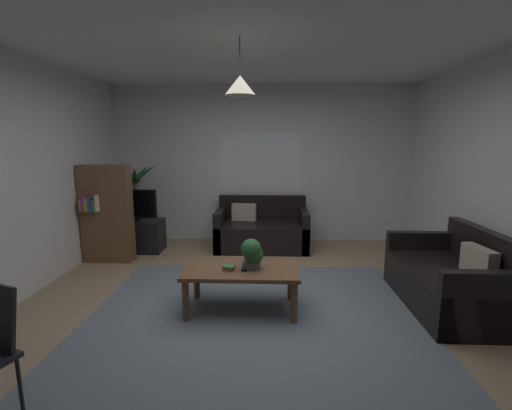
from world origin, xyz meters
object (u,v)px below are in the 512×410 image
at_px(couch_right_side, 452,282).
at_px(tv_stand, 134,235).
at_px(potted_palm_corner, 136,206).
at_px(tv, 132,205).
at_px(book_on_table_1, 229,267).
at_px(bookshelf_corner, 106,214).
at_px(couch_under_window, 262,231).
at_px(book_on_table_0, 229,269).
at_px(remote_on_table_0, 250,267).
at_px(pendant_lamp, 240,85).
at_px(remote_on_table_1, 247,268).
at_px(coffee_table, 242,274).
at_px(potted_plant_on_table, 252,253).

xyz_separation_m(couch_right_side, tv_stand, (-4.06, 1.79, -0.02)).
bearing_deg(potted_palm_corner, tv, -75.56).
xyz_separation_m(book_on_table_1, bookshelf_corner, (-1.93, 1.51, 0.22)).
distance_m(tv, potted_palm_corner, 0.50).
bearing_deg(book_on_table_1, couch_under_window, 83.01).
xyz_separation_m(book_on_table_0, book_on_table_1, (0.00, -0.01, 0.02)).
bearing_deg(remote_on_table_0, couch_under_window, 150.08).
bearing_deg(pendant_lamp, couch_under_window, 85.92).
bearing_deg(tv_stand, remote_on_table_1, -45.66).
height_order(couch_right_side, bookshelf_corner, bookshelf_corner).
bearing_deg(book_on_table_0, tv, 131.44).
bearing_deg(potted_palm_corner, bookshelf_corner, -93.76).
relative_size(coffee_table, remote_on_table_0, 7.28).
relative_size(book_on_table_0, book_on_table_1, 1.00).
distance_m(couch_under_window, potted_palm_corner, 2.18).
distance_m(couch_right_side, pendant_lamp, 2.95).
relative_size(couch_right_side, book_on_table_1, 13.02).
bearing_deg(book_on_table_0, couch_under_window, 82.87).
bearing_deg(couch_right_side, tv, -113.50).
bearing_deg(couch_under_window, book_on_table_1, -96.99).
distance_m(couch_right_side, book_on_table_1, 2.34).
height_order(couch_right_side, potted_palm_corner, potted_palm_corner).
bearing_deg(book_on_table_1, tv, 131.37).
bearing_deg(tv, potted_palm_corner, 104.44).
bearing_deg(pendant_lamp, potted_plant_on_table, -14.15).
bearing_deg(potted_palm_corner, couch_right_side, -28.19).
bearing_deg(tv_stand, coffee_table, -46.01).
bearing_deg(bookshelf_corner, remote_on_table_1, -34.95).
bearing_deg(tv, book_on_table_0, -48.56).
xyz_separation_m(tv_stand, tv, (0.00, -0.02, 0.50)).
bearing_deg(remote_on_table_0, couch_right_side, 65.72).
height_order(coffee_table, remote_on_table_0, remote_on_table_0).
relative_size(tv_stand, potted_palm_corner, 0.63).
relative_size(remote_on_table_1, tv_stand, 0.18).
bearing_deg(coffee_table, tv, 134.31).
bearing_deg(couch_under_window, potted_palm_corner, 174.81).
bearing_deg(book_on_table_1, remote_on_table_0, 18.34).
bearing_deg(bookshelf_corner, couch_right_side, -16.92).
distance_m(couch_right_side, book_on_table_0, 2.34).
bearing_deg(bookshelf_corner, pendant_lamp, -35.01).
bearing_deg(couch_right_side, remote_on_table_0, -86.13).
xyz_separation_m(remote_on_table_0, bookshelf_corner, (-2.14, 1.44, 0.24)).
relative_size(remote_on_table_0, pendant_lamp, 0.31).
bearing_deg(tv, bookshelf_corner, -111.34).
bearing_deg(tv_stand, tv, -90.00).
xyz_separation_m(potted_plant_on_table, pendant_lamp, (-0.11, 0.03, 1.62)).
bearing_deg(couch_under_window, book_on_table_0, -97.13).
bearing_deg(pendant_lamp, bookshelf_corner, 144.99).
xyz_separation_m(couch_right_side, book_on_table_1, (-2.32, -0.21, 0.21)).
bearing_deg(couch_under_window, remote_on_table_0, -91.76).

